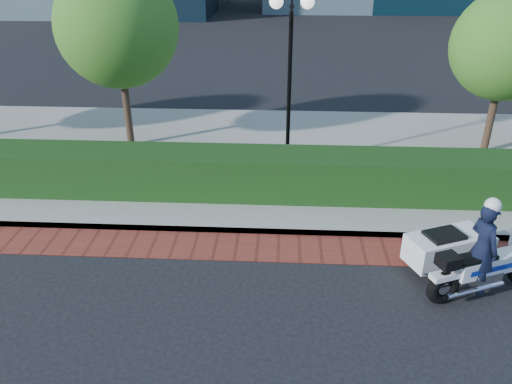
# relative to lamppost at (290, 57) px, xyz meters

# --- Properties ---
(ground) EXTENTS (120.00, 120.00, 0.00)m
(ground) POSITION_rel_lamppost_xyz_m (-1.00, -5.20, -2.96)
(ground) COLOR black
(ground) RESTS_ON ground
(brick_strip) EXTENTS (60.00, 1.00, 0.01)m
(brick_strip) POSITION_rel_lamppost_xyz_m (-1.00, -3.70, -2.95)
(brick_strip) COLOR maroon
(brick_strip) RESTS_ON ground
(sidewalk) EXTENTS (60.00, 8.00, 0.15)m
(sidewalk) POSITION_rel_lamppost_xyz_m (-1.00, 0.80, -2.88)
(sidewalk) COLOR gray
(sidewalk) RESTS_ON ground
(hedge_main) EXTENTS (18.00, 1.20, 1.00)m
(hedge_main) POSITION_rel_lamppost_xyz_m (-1.00, -1.60, -2.31)
(hedge_main) COLOR black
(hedge_main) RESTS_ON sidewalk
(lamppost) EXTENTS (1.02, 0.70, 4.21)m
(lamppost) POSITION_rel_lamppost_xyz_m (0.00, 0.00, 0.00)
(lamppost) COLOR black
(lamppost) RESTS_ON sidewalk
(tree_b) EXTENTS (3.20, 3.20, 4.89)m
(tree_b) POSITION_rel_lamppost_xyz_m (-4.50, 1.30, 0.48)
(tree_b) COLOR #332319
(tree_b) RESTS_ON sidewalk
(tree_c) EXTENTS (2.80, 2.80, 4.30)m
(tree_c) POSITION_rel_lamppost_xyz_m (5.50, 1.30, 0.09)
(tree_c) COLOR #332319
(tree_c) RESTS_ON sidewalk
(police_motorcycle) EXTENTS (2.36, 1.76, 1.86)m
(police_motorcycle) POSITION_rel_lamppost_xyz_m (3.13, -4.62, -2.32)
(police_motorcycle) COLOR black
(police_motorcycle) RESTS_ON ground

